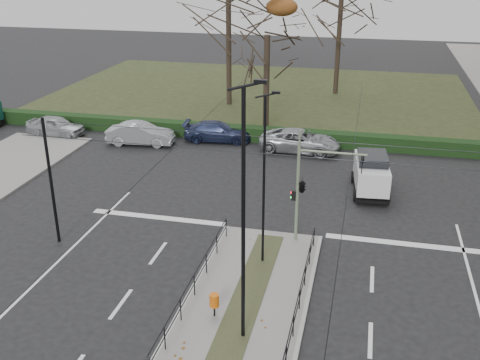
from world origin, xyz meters
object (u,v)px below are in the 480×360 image
object	(u,v)px
streetlamp_median_far	(264,180)
white_van	(371,173)
parked_car_second	(141,134)
streetlamp_median_near	(244,217)
parked_car_fourth	(300,141)
traffic_light	(304,185)
bare_tree_near	(267,43)
litter_bin	(214,301)
parked_car_first	(55,126)
parked_car_third	(218,131)

from	to	relation	value
streetlamp_median_far	white_van	distance (m)	10.31
streetlamp_median_far	parked_car_second	size ratio (longest dim) A/B	1.61
streetlamp_median_near	parked_car_fourth	bearing A→B (deg)	91.87
white_van	traffic_light	bearing A→B (deg)	-114.23
white_van	bare_tree_near	world-z (taller)	bare_tree_near
litter_bin	streetlamp_median_far	world-z (taller)	streetlamp_median_far
traffic_light	litter_bin	distance (m)	7.30
parked_car_fourth	white_van	distance (m)	7.55
litter_bin	streetlamp_median_near	xyz separation A→B (m)	(1.30, -0.88, 3.95)
parked_car_first	parked_car_second	bearing A→B (deg)	-91.57
streetlamp_median_near	bare_tree_near	distance (m)	23.81
parked_car_third	parked_car_fourth	distance (m)	6.05
streetlamp_median_near	parked_car_first	size ratio (longest dim) A/B	2.13
parked_car_first	parked_car_second	size ratio (longest dim) A/B	0.92
traffic_light	white_van	distance (m)	7.47
parked_car_first	bare_tree_near	world-z (taller)	bare_tree_near
parked_car_second	white_van	xyz separation A→B (m)	(15.68, -4.85, 0.41)
streetlamp_median_far	parked_car_first	xyz separation A→B (m)	(-18.12, 14.26, -3.22)
litter_bin	parked_car_fourth	bearing A→B (deg)	88.06
streetlamp_median_near	bare_tree_near	size ratio (longest dim) A/B	0.97
streetlamp_median_near	white_van	size ratio (longest dim) A/B	2.13
parked_car_first	white_van	world-z (taller)	white_van
parked_car_second	parked_car_fourth	bearing A→B (deg)	-90.80
parked_car_fourth	bare_tree_near	size ratio (longest dim) A/B	0.57
parked_car_first	bare_tree_near	size ratio (longest dim) A/B	0.46
parked_car_first	parked_car_third	world-z (taller)	parked_car_first
parked_car_second	parked_car_third	distance (m)	5.37
traffic_light	streetlamp_median_far	distance (m)	2.88
litter_bin	parked_car_second	size ratio (longest dim) A/B	0.20
parked_car_fourth	parked_car_third	bearing A→B (deg)	84.54
parked_car_first	parked_car_third	xyz separation A→B (m)	(11.80, 1.47, -0.03)
parked_car_second	bare_tree_near	distance (m)	10.86
litter_bin	white_van	bearing A→B (deg)	67.95
streetlamp_median_far	parked_car_second	bearing A→B (deg)	129.39
streetlamp_median_near	parked_car_first	xyz separation A→B (m)	(-18.43, 19.41, -4.02)
litter_bin	parked_car_first	xyz separation A→B (m)	(-17.13, 18.54, -0.07)
parked_car_third	streetlamp_median_far	bearing A→B (deg)	-164.76
litter_bin	streetlamp_median_far	distance (m)	5.40
traffic_light	parked_car_second	world-z (taller)	traffic_light
streetlamp_median_near	streetlamp_median_far	world-z (taller)	streetlamp_median_near
parked_car_first	parked_car_third	distance (m)	11.90
traffic_light	parked_car_fourth	size ratio (longest dim) A/B	0.89
traffic_light	streetlamp_median_near	world-z (taller)	streetlamp_median_near
litter_bin	parked_car_fourth	distance (m)	19.11
streetlamp_median_far	parked_car_first	size ratio (longest dim) A/B	1.76
traffic_light	litter_bin	bearing A→B (deg)	-109.78
parked_car_second	bare_tree_near	bearing A→B (deg)	-66.65
litter_bin	streetlamp_median_far	bearing A→B (deg)	77.00
traffic_light	parked_car_first	world-z (taller)	traffic_light
litter_bin	bare_tree_near	bearing A→B (deg)	95.97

